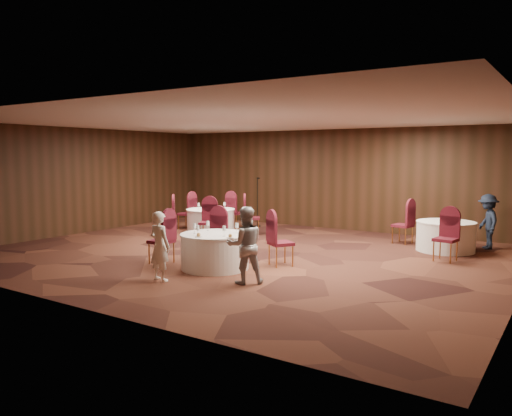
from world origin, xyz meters
The scene contains 15 objects.
ground centered at (0.00, 0.00, 0.00)m, with size 12.00×12.00×0.00m, color black.
room_shell centered at (0.00, 0.00, 1.96)m, with size 12.00×12.00×12.00m.
table_main centered at (0.41, -1.69, 0.38)m, with size 1.44×1.44×0.74m.
table_left centered at (-2.68, 2.05, 0.38)m, with size 1.47×1.47×0.74m.
table_right centered at (4.00, 2.99, 0.38)m, with size 1.42×1.42×0.74m.
chairs_main centered at (0.12, -1.08, 0.50)m, with size 2.97×1.88×1.00m.
chairs_left centered at (-2.70, 2.04, 0.50)m, with size 2.99×3.11×1.00m.
chairs_right centered at (3.53, 2.61, 0.50)m, with size 2.10×2.32×1.00m.
tabletop_main centered at (0.56, -1.77, 0.84)m, with size 1.10×1.10×0.22m.
tabletop_left centered at (-2.68, 2.06, 0.82)m, with size 0.81×0.83×0.22m.
tabletop_right centered at (4.16, 2.75, 0.90)m, with size 0.08×0.08×0.22m.
mic_stand centered at (-2.29, 4.07, 0.48)m, with size 0.24×0.24×1.64m.
woman_a centered at (0.18, -3.07, 0.66)m, with size 0.48×0.32×1.32m, color white.
woman_b centered at (1.63, -2.34, 0.71)m, with size 0.69×0.54×1.43m, color #A9AAAE.
man_c centered at (4.81, 3.87, 0.70)m, with size 0.90×0.52×1.39m, color #162033.
Camera 1 is at (6.78, -9.80, 2.36)m, focal length 35.00 mm.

